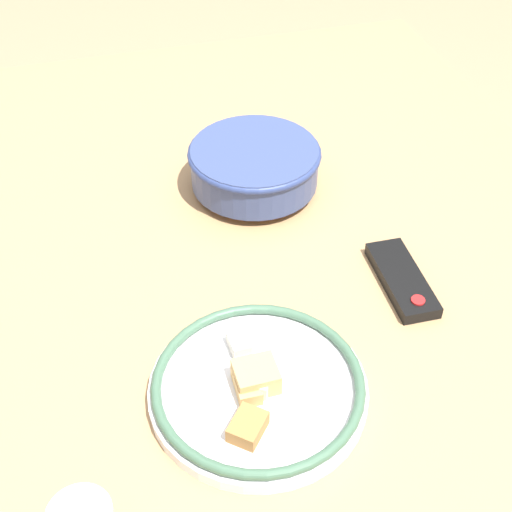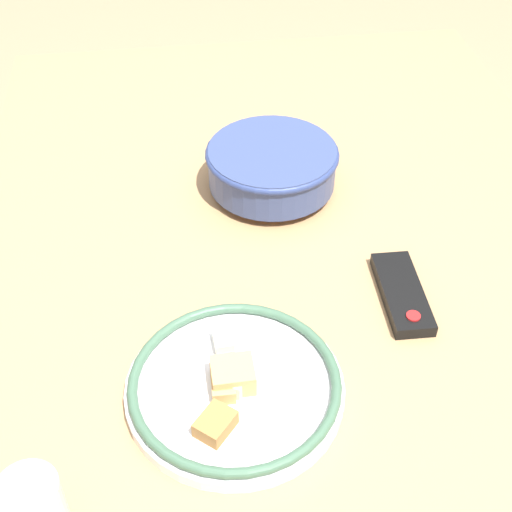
# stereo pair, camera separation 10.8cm
# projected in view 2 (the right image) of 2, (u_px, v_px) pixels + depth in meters

# --- Properties ---
(ground_plane) EXTENTS (8.00, 8.00, 0.00)m
(ground_plane) POSITION_uv_depth(u_px,v_px,m) (283.00, 468.00, 1.67)
(ground_plane) COLOR #9E8460
(dining_table) EXTENTS (1.44, 1.06, 0.72)m
(dining_table) POSITION_uv_depth(u_px,v_px,m) (292.00, 266.00, 1.23)
(dining_table) COLOR tan
(dining_table) RESTS_ON ground_plane
(noodle_bowl) EXTENTS (0.23, 0.23, 0.09)m
(noodle_bowl) POSITION_uv_depth(u_px,v_px,m) (272.00, 166.00, 1.25)
(noodle_bowl) COLOR #384775
(noodle_bowl) RESTS_ON dining_table
(food_plate) EXTENTS (0.29, 0.29, 0.05)m
(food_plate) POSITION_uv_depth(u_px,v_px,m) (234.00, 386.00, 0.93)
(food_plate) COLOR white
(food_plate) RESTS_ON dining_table
(tv_remote) EXTENTS (0.17, 0.06, 0.02)m
(tv_remote) POSITION_uv_depth(u_px,v_px,m) (402.00, 293.00, 1.07)
(tv_remote) COLOR black
(tv_remote) RESTS_ON dining_table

